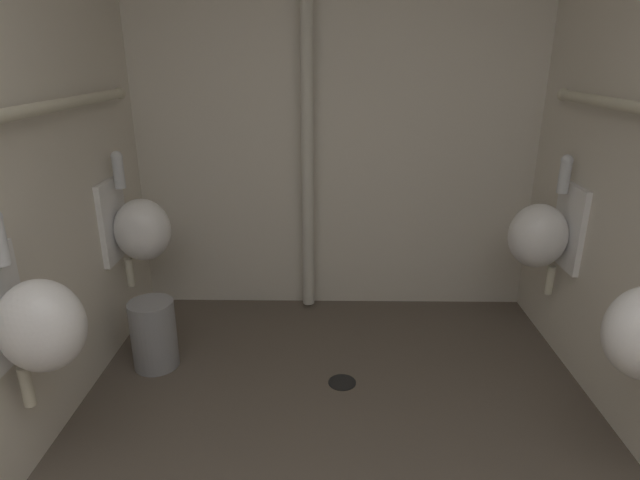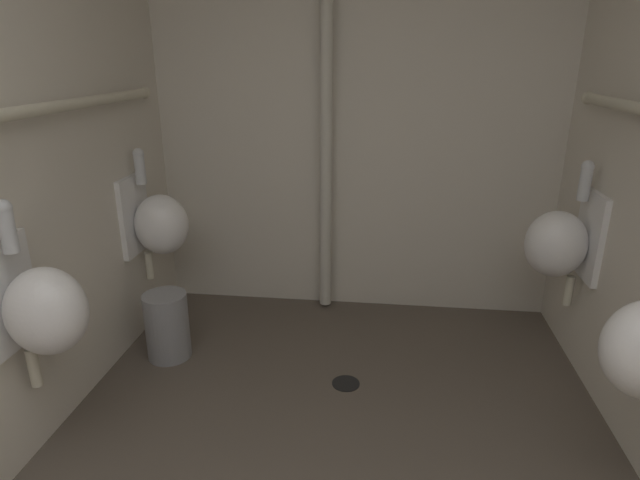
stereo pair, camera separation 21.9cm
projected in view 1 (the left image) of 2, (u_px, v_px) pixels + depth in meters
wall_back at (337, 94)px, 3.09m from camera, size 2.55×0.06×2.67m
urinal_left_mid at (35, 323)px, 1.83m from camera, size 0.32×0.30×0.76m
urinal_left_far at (138, 228)px, 2.82m from camera, size 0.32×0.30×0.76m
urinal_right_far at (542, 234)px, 2.73m from camera, size 0.32×0.30×0.76m
standpipe_back_wall at (307, 96)px, 2.99m from camera, size 0.07×0.07×2.62m
floor_drain at (342, 382)px, 2.64m from camera, size 0.14×0.14×0.01m
waste_bin at (154, 334)px, 2.73m from camera, size 0.23×0.23×0.37m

